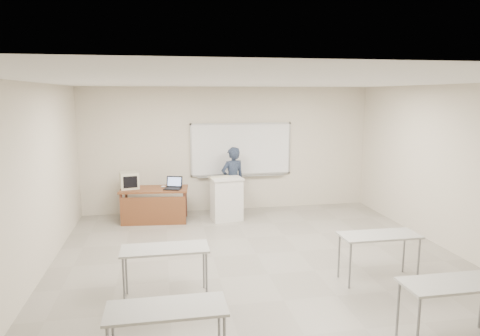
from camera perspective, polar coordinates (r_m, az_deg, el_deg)
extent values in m
cube|color=gray|center=(7.00, 3.78, -13.99)|extent=(7.00, 8.00, 0.01)
cube|color=white|center=(10.44, 0.16, 2.53)|extent=(2.40, 0.03, 1.20)
cube|color=#B7BABC|center=(10.37, 0.16, 5.92)|extent=(2.48, 0.04, 0.04)
cube|color=#B7BABC|center=(10.53, 0.16, -0.82)|extent=(2.48, 0.04, 0.04)
cube|color=#B7BABC|center=(10.28, -6.54, 2.36)|extent=(0.04, 0.04, 1.28)
cube|color=#B7BABC|center=(10.72, 6.59, 2.66)|extent=(0.04, 0.04, 1.28)
cube|color=#B7BABC|center=(10.49, 0.20, -1.08)|extent=(2.16, 0.07, 0.02)
cube|color=#9D9D99|center=(6.08, -9.98, -10.56)|extent=(1.20, 0.50, 0.03)
cylinder|color=slate|center=(6.06, -15.23, -14.57)|extent=(0.03, 0.03, 0.70)
cylinder|color=slate|center=(6.06, -4.49, -14.25)|extent=(0.03, 0.03, 0.70)
cylinder|color=slate|center=(6.43, -14.93, -13.11)|extent=(0.03, 0.03, 0.70)
cylinder|color=slate|center=(6.43, -4.86, -12.81)|extent=(0.03, 0.03, 0.70)
cube|color=#9D9D99|center=(6.87, 18.10, -8.52)|extent=(1.20, 0.50, 0.03)
cylinder|color=slate|center=(6.59, 14.46, -12.51)|extent=(0.03, 0.03, 0.70)
cylinder|color=slate|center=(7.10, 22.71, -11.32)|extent=(0.03, 0.03, 0.70)
cylinder|color=slate|center=(6.93, 13.06, -11.33)|extent=(0.03, 0.03, 0.70)
cylinder|color=slate|center=(7.42, 21.01, -10.31)|extent=(0.03, 0.03, 0.70)
cube|color=#9D9D99|center=(4.53, -9.77, -17.99)|extent=(1.20, 0.50, 0.03)
cylinder|color=slate|center=(4.91, -2.81, -20.37)|extent=(0.03, 0.03, 0.70)
cube|color=#9D9D99|center=(5.54, 26.68, -13.59)|extent=(1.20, 0.50, 0.03)
cylinder|color=slate|center=(5.25, 22.66, -19.02)|extent=(0.03, 0.03, 0.70)
cylinder|color=slate|center=(5.55, 20.32, -17.24)|extent=(0.03, 0.03, 0.70)
cube|color=brown|center=(9.74, -11.36, -2.80)|extent=(1.48, 0.74, 0.04)
cube|color=brown|center=(9.50, -11.31, -5.69)|extent=(1.40, 0.03, 0.63)
cylinder|color=#4A2518|center=(9.57, -15.40, -5.50)|extent=(0.06, 0.06, 0.71)
cylinder|color=#4A2518|center=(9.54, -7.22, -5.27)|extent=(0.06, 0.06, 0.71)
cylinder|color=#4A2518|center=(10.16, -15.10, -4.59)|extent=(0.06, 0.06, 0.71)
cylinder|color=#4A2518|center=(10.13, -7.42, -4.37)|extent=(0.06, 0.06, 0.71)
cube|color=silver|center=(9.69, -1.81, -4.25)|extent=(0.65, 0.47, 0.94)
cube|color=silver|center=(9.59, -1.82, -1.43)|extent=(0.69, 0.51, 0.04)
cube|color=#BCB699|center=(9.87, -14.58, -1.57)|extent=(0.38, 0.40, 0.36)
cube|color=#BCB699|center=(9.66, -14.67, -1.82)|extent=(0.39, 0.04, 0.37)
cube|color=black|center=(9.64, -14.68, -1.85)|extent=(0.30, 0.01, 0.26)
cube|color=black|center=(9.56, -8.99, -2.77)|extent=(0.36, 0.26, 0.02)
cube|color=black|center=(9.54, -8.99, -2.70)|extent=(0.29, 0.15, 0.01)
cube|color=black|center=(9.69, -9.03, -1.80)|extent=(0.36, 0.08, 0.24)
cube|color=#7D92C6|center=(9.68, -9.03, -1.80)|extent=(0.30, 0.05, 0.19)
ellipsoid|color=silver|center=(9.78, -10.20, -2.46)|extent=(0.13, 0.10, 0.04)
cube|color=#BCB699|center=(9.64, -2.78, -1.19)|extent=(0.51, 0.27, 0.03)
imported|color=black|center=(10.14, -0.98, -1.68)|extent=(0.67, 0.54, 1.60)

